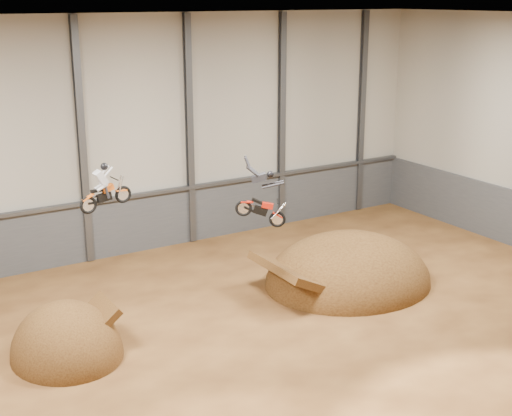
{
  "coord_description": "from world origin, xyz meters",
  "views": [
    {
      "loc": [
        -15.39,
        -23.55,
        14.9
      ],
      "look_at": [
        1.45,
        4.0,
        5.24
      ],
      "focal_mm": 50.0,
      "sensor_mm": 36.0,
      "label": 1
    }
  ],
  "objects_px": {
    "takeoff_ramp": "(67,355)",
    "fmx_rider_b": "(258,193)",
    "fmx_rider_a": "(106,184)",
    "landing_ramp": "(348,283)"
  },
  "relations": [
    {
      "from": "takeoff_ramp",
      "to": "fmx_rider_a",
      "type": "relative_size",
      "value": 2.3
    },
    {
      "from": "fmx_rider_a",
      "to": "fmx_rider_b",
      "type": "relative_size",
      "value": 0.74
    },
    {
      "from": "landing_ramp",
      "to": "takeoff_ramp",
      "type": "bearing_deg",
      "value": -179.8
    },
    {
      "from": "fmx_rider_a",
      "to": "landing_ramp",
      "type": "bearing_deg",
      "value": -7.02
    },
    {
      "from": "takeoff_ramp",
      "to": "fmx_rider_b",
      "type": "distance_m",
      "value": 11.03
    },
    {
      "from": "takeoff_ramp",
      "to": "fmx_rider_a",
      "type": "height_order",
      "value": "fmx_rider_a"
    },
    {
      "from": "landing_ramp",
      "to": "fmx_rider_b",
      "type": "relative_size",
      "value": 2.9
    },
    {
      "from": "takeoff_ramp",
      "to": "landing_ramp",
      "type": "distance_m",
      "value": 15.4
    },
    {
      "from": "fmx_rider_b",
      "to": "fmx_rider_a",
      "type": "bearing_deg",
      "value": -160.7
    },
    {
      "from": "takeoff_ramp",
      "to": "fmx_rider_b",
      "type": "bearing_deg",
      "value": -5.8
    }
  ]
}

